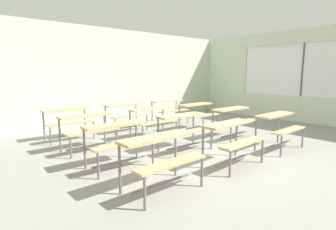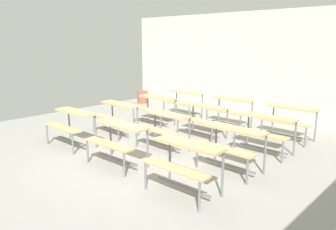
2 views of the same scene
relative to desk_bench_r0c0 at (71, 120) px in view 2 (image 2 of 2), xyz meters
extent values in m
cube|color=gray|center=(1.69, 0.61, -0.59)|extent=(10.00, 9.00, 0.05)
cube|color=beige|center=(1.69, 5.11, 0.94)|extent=(10.00, 0.12, 3.00)
cube|color=tan|center=(0.00, 0.11, 0.16)|extent=(1.11, 0.35, 0.04)
cube|color=tan|center=(0.01, -0.21, -0.12)|extent=(1.11, 0.25, 0.03)
cylinder|color=slate|center=(-0.51, 0.24, -0.20)|extent=(0.04, 0.04, 0.72)
cylinder|color=slate|center=(0.49, 0.26, -0.20)|extent=(0.04, 0.04, 0.72)
cylinder|color=slate|center=(-0.49, -0.31, -0.34)|extent=(0.04, 0.04, 0.44)
cylinder|color=slate|center=(0.51, -0.29, -0.34)|extent=(0.04, 0.04, 0.44)
cube|color=slate|center=(0.00, -0.03, -0.46)|extent=(1.00, 0.06, 0.03)
cube|color=tan|center=(1.57, 0.10, 0.16)|extent=(1.11, 0.37, 0.04)
cube|color=tan|center=(1.59, -0.22, -0.12)|extent=(1.11, 0.27, 0.03)
cylinder|color=slate|center=(1.07, 0.22, -0.20)|extent=(0.04, 0.04, 0.72)
cylinder|color=slate|center=(2.07, 0.27, -0.20)|extent=(0.04, 0.04, 0.72)
cylinder|color=slate|center=(1.10, -0.33, -0.34)|extent=(0.04, 0.04, 0.44)
cylinder|color=slate|center=(2.09, -0.28, -0.34)|extent=(0.04, 0.04, 0.44)
cube|color=slate|center=(1.58, -0.04, -0.46)|extent=(1.00, 0.08, 0.03)
cube|color=tan|center=(3.16, 0.08, 0.16)|extent=(1.11, 0.35, 0.04)
cube|color=tan|center=(3.17, -0.24, -0.12)|extent=(1.11, 0.25, 0.03)
cylinder|color=slate|center=(2.65, 0.21, -0.20)|extent=(0.04, 0.04, 0.72)
cylinder|color=slate|center=(3.65, 0.24, -0.20)|extent=(0.04, 0.04, 0.72)
cylinder|color=slate|center=(2.67, -0.34, -0.34)|extent=(0.04, 0.04, 0.44)
cylinder|color=slate|center=(3.67, -0.31, -0.34)|extent=(0.04, 0.04, 0.44)
cube|color=slate|center=(3.16, -0.06, -0.46)|extent=(1.00, 0.06, 0.03)
cube|color=tan|center=(0.00, 1.28, 0.16)|extent=(1.11, 0.36, 0.04)
cube|color=tan|center=(-0.01, 0.96, -0.12)|extent=(1.11, 0.26, 0.03)
cylinder|color=slate|center=(-0.49, 1.44, -0.20)|extent=(0.04, 0.04, 0.72)
cylinder|color=slate|center=(0.51, 1.41, -0.20)|extent=(0.04, 0.04, 0.72)
cylinder|color=slate|center=(-0.51, 0.89, -0.34)|extent=(0.04, 0.04, 0.44)
cylinder|color=slate|center=(0.49, 0.86, -0.34)|extent=(0.04, 0.04, 0.44)
cube|color=slate|center=(0.00, 1.14, -0.46)|extent=(1.00, 0.07, 0.03)
cube|color=tan|center=(1.56, 1.29, 0.16)|extent=(1.10, 0.34, 0.04)
cube|color=tan|center=(1.55, 0.97, -0.12)|extent=(1.10, 0.24, 0.03)
cylinder|color=slate|center=(1.06, 1.44, -0.20)|extent=(0.04, 0.04, 0.72)
cylinder|color=slate|center=(2.06, 1.43, -0.20)|extent=(0.04, 0.04, 0.72)
cylinder|color=slate|center=(1.05, 0.89, -0.34)|extent=(0.04, 0.04, 0.44)
cylinder|color=slate|center=(2.05, 0.88, -0.34)|extent=(0.04, 0.04, 0.44)
cube|color=slate|center=(1.55, 1.15, -0.46)|extent=(1.00, 0.05, 0.03)
cube|color=tan|center=(3.21, 1.27, 0.16)|extent=(1.10, 0.34, 0.04)
cube|color=tan|center=(3.20, 0.95, -0.12)|extent=(1.10, 0.24, 0.03)
cylinder|color=slate|center=(2.71, 1.41, -0.20)|extent=(0.04, 0.04, 0.72)
cylinder|color=slate|center=(3.71, 1.40, -0.20)|extent=(0.04, 0.04, 0.72)
cylinder|color=slate|center=(2.70, 0.86, -0.34)|extent=(0.04, 0.04, 0.44)
cylinder|color=slate|center=(3.70, 0.85, -0.34)|extent=(0.04, 0.04, 0.44)
cube|color=slate|center=(3.20, 1.13, -0.46)|extent=(1.00, 0.05, 0.03)
cube|color=tan|center=(0.00, 2.56, 0.16)|extent=(1.11, 0.35, 0.04)
cube|color=tan|center=(0.01, 2.24, -0.12)|extent=(1.11, 0.25, 0.03)
cylinder|color=slate|center=(-0.50, 2.68, -0.20)|extent=(0.04, 0.04, 0.72)
cylinder|color=slate|center=(0.50, 2.71, -0.20)|extent=(0.04, 0.04, 0.72)
cylinder|color=slate|center=(-0.48, 2.13, -0.34)|extent=(0.04, 0.04, 0.44)
cylinder|color=slate|center=(0.52, 2.16, -0.34)|extent=(0.04, 0.04, 0.44)
cube|color=slate|center=(0.01, 2.42, -0.46)|extent=(1.00, 0.06, 0.03)
cube|color=tan|center=(1.64, 2.51, 0.16)|extent=(1.11, 0.34, 0.04)
cube|color=tan|center=(1.64, 2.19, -0.12)|extent=(1.10, 0.24, 0.03)
cylinder|color=slate|center=(1.15, 2.66, -0.20)|extent=(0.04, 0.04, 0.72)
cylinder|color=slate|center=(2.15, 2.64, -0.20)|extent=(0.04, 0.04, 0.72)
cylinder|color=slate|center=(1.13, 2.11, -0.34)|extent=(0.04, 0.04, 0.44)
cylinder|color=slate|center=(2.13, 2.09, -0.34)|extent=(0.04, 0.04, 0.44)
cube|color=slate|center=(1.64, 2.37, -0.46)|extent=(1.00, 0.05, 0.03)
cube|color=tan|center=(3.20, 2.48, 0.16)|extent=(1.11, 0.34, 0.04)
cube|color=tan|center=(3.21, 2.16, -0.12)|extent=(1.10, 0.24, 0.03)
cylinder|color=slate|center=(2.70, 2.61, -0.20)|extent=(0.04, 0.04, 0.72)
cylinder|color=slate|center=(3.70, 2.63, -0.20)|extent=(0.04, 0.04, 0.72)
cylinder|color=slate|center=(2.71, 2.06, -0.34)|extent=(0.04, 0.04, 0.44)
cylinder|color=slate|center=(3.71, 2.08, -0.34)|extent=(0.04, 0.04, 0.44)
cube|color=slate|center=(3.20, 2.34, -0.46)|extent=(1.00, 0.05, 0.03)
cube|color=tan|center=(0.01, 3.73, 0.16)|extent=(1.11, 0.34, 0.04)
cube|color=tan|center=(0.00, 3.41, -0.12)|extent=(1.10, 0.24, 0.03)
cylinder|color=slate|center=(-0.49, 3.88, -0.20)|extent=(0.04, 0.04, 0.72)
cylinder|color=slate|center=(0.51, 3.86, -0.20)|extent=(0.04, 0.04, 0.72)
cylinder|color=slate|center=(-0.50, 3.33, -0.34)|extent=(0.04, 0.04, 0.44)
cylinder|color=slate|center=(0.50, 3.31, -0.34)|extent=(0.04, 0.04, 0.44)
cube|color=slate|center=(0.00, 3.59, -0.46)|extent=(1.00, 0.05, 0.03)
cube|color=tan|center=(1.59, 3.72, 0.16)|extent=(1.10, 0.33, 0.04)
cube|color=tan|center=(1.59, 3.40, -0.12)|extent=(1.10, 0.23, 0.03)
cylinder|color=slate|center=(1.09, 3.85, -0.20)|extent=(0.04, 0.04, 0.72)
cylinder|color=slate|center=(2.09, 3.86, -0.20)|extent=(0.04, 0.04, 0.72)
cylinder|color=slate|center=(1.09, 3.30, -0.34)|extent=(0.04, 0.04, 0.44)
cylinder|color=slate|center=(2.09, 3.31, -0.34)|extent=(0.04, 0.04, 0.44)
cube|color=slate|center=(1.59, 3.58, -0.46)|extent=(1.00, 0.04, 0.03)
cube|color=tan|center=(3.16, 3.70, 0.16)|extent=(1.10, 0.32, 0.04)
cube|color=tan|center=(3.16, 3.38, -0.12)|extent=(1.10, 0.22, 0.03)
cylinder|color=slate|center=(2.67, 3.84, -0.20)|extent=(0.04, 0.04, 0.72)
cylinder|color=slate|center=(3.67, 3.84, -0.20)|extent=(0.04, 0.04, 0.72)
cylinder|color=slate|center=(2.66, 3.29, -0.34)|extent=(0.04, 0.04, 0.44)
cylinder|color=slate|center=(3.66, 3.29, -0.34)|extent=(0.04, 0.04, 0.44)
cube|color=slate|center=(3.16, 3.56, -0.46)|extent=(1.00, 0.03, 0.03)
cylinder|color=#9E4C38|center=(-2.48, 4.27, -0.34)|extent=(0.37, 0.37, 0.44)
camera|label=1|loc=(-2.11, -2.69, 1.04)|focal=28.00mm
camera|label=2|loc=(6.02, -3.40, 1.64)|focal=34.56mm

